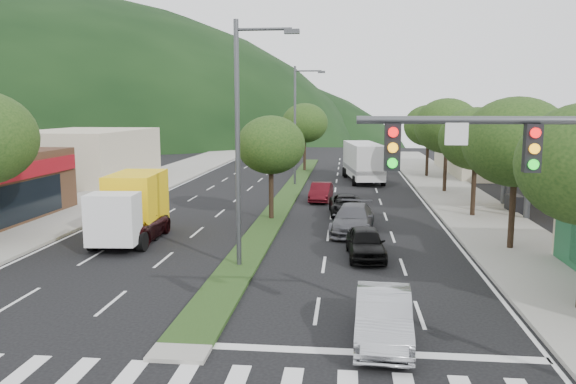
# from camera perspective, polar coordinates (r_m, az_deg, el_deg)

# --- Properties ---
(ground) EXTENTS (160.00, 160.00, 0.00)m
(ground) POSITION_cam_1_polar(r_m,az_deg,el_deg) (16.35, -10.50, -15.29)
(ground) COLOR black
(ground) RESTS_ON ground
(sidewalk_right) EXTENTS (5.00, 90.00, 0.15)m
(sidewalk_right) POSITION_cam_1_polar(r_m,az_deg,el_deg) (40.66, 17.43, -1.04)
(sidewalk_right) COLOR gray
(sidewalk_right) RESTS_ON ground
(sidewalk_left) EXTENTS (6.00, 90.00, 0.15)m
(sidewalk_left) POSITION_cam_1_polar(r_m,az_deg,el_deg) (43.47, -17.65, -0.45)
(sidewalk_left) COLOR gray
(sidewalk_left) RESTS_ON ground
(median) EXTENTS (1.60, 56.00, 0.12)m
(median) POSITION_cam_1_polar(r_m,az_deg,el_deg) (43.03, 0.08, -0.15)
(median) COLOR #203914
(median) RESTS_ON ground
(crosswalk) EXTENTS (19.00, 2.20, 0.01)m
(crosswalk) POSITION_cam_1_polar(r_m,az_deg,el_deg) (14.63, -12.83, -18.34)
(crosswalk) COLOR silver
(crosswalk) RESTS_ON ground
(traffic_signal) EXTENTS (6.12, 0.40, 7.00)m
(traffic_signal) POSITION_cam_1_polar(r_m,az_deg,el_deg) (13.72, 25.68, -0.36)
(traffic_signal) COLOR #47494C
(traffic_signal) RESTS_ON ground
(bldg_left_far) EXTENTS (9.00, 14.00, 4.60)m
(bldg_left_far) POSITION_cam_1_polar(r_m,az_deg,el_deg) (53.85, -19.80, 3.50)
(bldg_left_far) COLOR beige
(bldg_left_far) RESTS_ON ground
(bldg_right_far) EXTENTS (10.00, 16.00, 5.20)m
(bldg_right_far) POSITION_cam_1_polar(r_m,az_deg,el_deg) (60.36, 20.55, 4.24)
(bldg_right_far) COLOR beige
(bldg_right_far) RESTS_ON ground
(tree_r_b) EXTENTS (4.80, 4.80, 6.94)m
(tree_r_b) POSITION_cam_1_polar(r_m,az_deg,el_deg) (27.43, 22.17, 4.72)
(tree_r_b) COLOR black
(tree_r_b) RESTS_ON sidewalk_right
(tree_r_c) EXTENTS (4.40, 4.40, 6.48)m
(tree_r_c) POSITION_cam_1_polar(r_m,az_deg,el_deg) (35.19, 18.56, 5.14)
(tree_r_c) COLOR black
(tree_r_c) RESTS_ON sidewalk_right
(tree_r_d) EXTENTS (5.00, 5.00, 7.17)m
(tree_r_d) POSITION_cam_1_polar(r_m,az_deg,el_deg) (44.98, 15.84, 6.46)
(tree_r_d) COLOR black
(tree_r_d) RESTS_ON sidewalk_right
(tree_r_e) EXTENTS (4.60, 4.60, 6.71)m
(tree_r_e) POSITION_cam_1_polar(r_m,az_deg,el_deg) (54.86, 14.07, 6.54)
(tree_r_e) COLOR black
(tree_r_e) RESTS_ON sidewalk_right
(tree_med_near) EXTENTS (4.00, 4.00, 6.02)m
(tree_med_near) POSITION_cam_1_polar(r_m,az_deg,el_deg) (32.68, -1.74, 4.79)
(tree_med_near) COLOR black
(tree_med_near) RESTS_ON median
(tree_med_far) EXTENTS (4.80, 4.80, 6.94)m
(tree_med_far) POSITION_cam_1_polar(r_m,az_deg,el_deg) (58.50, 1.71, 7.01)
(tree_med_far) COLOR black
(tree_med_far) RESTS_ON median
(streetlight_near) EXTENTS (2.60, 0.25, 10.00)m
(streetlight_near) POSITION_cam_1_polar(r_m,az_deg,el_deg) (22.72, -4.65, 6.03)
(streetlight_near) COLOR #47494C
(streetlight_near) RESTS_ON ground
(streetlight_mid) EXTENTS (2.60, 0.25, 10.00)m
(streetlight_mid) POSITION_cam_1_polar(r_m,az_deg,el_deg) (47.50, 0.96, 7.36)
(streetlight_mid) COLOR #47494C
(streetlight_mid) RESTS_ON ground
(sedan_silver) EXTENTS (1.74, 4.46, 1.45)m
(sedan_silver) POSITION_cam_1_polar(r_m,az_deg,el_deg) (16.50, 9.67, -12.32)
(sedan_silver) COLOR #9FA2A7
(sedan_silver) RESTS_ON ground
(suv_maroon) EXTENTS (2.44, 5.17, 1.43)m
(suv_maroon) POSITION_cam_1_polar(r_m,az_deg,el_deg) (29.12, -15.15, -3.35)
(suv_maroon) COLOR black
(suv_maroon) RESTS_ON ground
(car_queue_a) EXTENTS (1.84, 4.06, 1.35)m
(car_queue_a) POSITION_cam_1_polar(r_m,az_deg,el_deg) (25.09, 7.88, -5.12)
(car_queue_a) COLOR black
(car_queue_a) RESTS_ON ground
(car_queue_b) EXTENTS (2.60, 5.26, 1.47)m
(car_queue_b) POSITION_cam_1_polar(r_m,az_deg,el_deg) (29.94, 6.60, -2.74)
(car_queue_b) COLOR #4B4B50
(car_queue_b) RESTS_ON ground
(car_queue_c) EXTENTS (1.62, 4.03, 1.30)m
(car_queue_c) POSITION_cam_1_polar(r_m,az_deg,el_deg) (39.85, 3.37, -0.01)
(car_queue_c) COLOR #440B11
(car_queue_c) RESTS_ON ground
(car_queue_d) EXTENTS (2.26, 4.42, 1.19)m
(car_queue_d) POSITION_cam_1_polar(r_m,az_deg,el_deg) (34.88, 5.91, -1.35)
(car_queue_d) COLOR black
(car_queue_d) RESTS_ON ground
(box_truck) EXTENTS (3.01, 6.79, 3.26)m
(box_truck) POSITION_cam_1_polar(r_m,az_deg,el_deg) (29.27, -15.51, -1.65)
(box_truck) COLOR silver
(box_truck) RESTS_ON ground
(motorhome) EXTENTS (3.81, 9.17, 3.42)m
(motorhome) POSITION_cam_1_polar(r_m,az_deg,el_deg) (51.15, 7.63, 3.15)
(motorhome) COLOR silver
(motorhome) RESTS_ON ground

